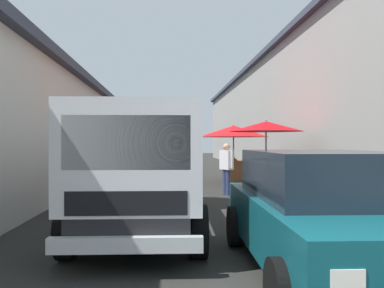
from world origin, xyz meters
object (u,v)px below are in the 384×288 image
fruit_stall_far_right (234,135)px  plastic_stool (245,193)px  fruit_stall_mid_lane (155,134)px  fruit_stall_far_left (151,139)px  hatchback_car (324,212)px  delivery_truck (138,177)px  fruit_stall_near_right (266,136)px  vendor_by_crates (226,166)px

fruit_stall_far_right → plastic_stool: size_ratio=6.51×
plastic_stool → fruit_stall_mid_lane: bearing=85.4°
fruit_stall_far_left → plastic_stool: size_ratio=6.16×
hatchback_car → delivery_truck: 2.72m
fruit_stall_mid_lane → fruit_stall_far_right: fruit_stall_mid_lane is taller
fruit_stall_mid_lane → delivery_truck: size_ratio=0.49×
fruit_stall_mid_lane → plastic_stool: (-0.18, -2.19, -1.44)m
hatchback_car → delivery_truck: (1.44, 2.28, 0.30)m
fruit_stall_near_right → fruit_stall_far_right: bearing=14.3°
plastic_stool → hatchback_car: bearing=179.3°
fruit_stall_far_right → delivery_truck: size_ratio=0.57×
fruit_stall_near_right → fruit_stall_far_right: (2.57, 0.66, 0.07)m
fruit_stall_far_left → delivery_truck: fruit_stall_far_left is taller
vendor_by_crates → plastic_stool: vendor_by_crates is taller
fruit_stall_near_right → vendor_by_crates: fruit_stall_near_right is taller
fruit_stall_far_right → vendor_by_crates: 4.16m
vendor_by_crates → fruit_stall_far_left: bearing=19.8°
fruit_stall_mid_lane → delivery_truck: (-3.72, 0.15, -0.72)m
fruit_stall_far_left → delivery_truck: bearing=-178.7°
fruit_stall_mid_lane → fruit_stall_far_right: 6.57m
fruit_stall_near_right → fruit_stall_far_right: fruit_stall_near_right is taller
hatchback_car → plastic_stool: bearing=-0.7°
fruit_stall_far_left → vendor_by_crates: 7.39m
plastic_stool → delivery_truck: bearing=146.6°
fruit_stall_near_right → hatchback_car: size_ratio=0.62×
fruit_stall_far_right → vendor_by_crates: fruit_stall_far_right is taller
fruit_stall_far_right → hatchback_car: (-11.04, 0.82, -1.12)m
fruit_stall_far_right → plastic_stool: fruit_stall_far_right is taller
fruit_stall_mid_lane → fruit_stall_far_left: bearing=2.8°
fruit_stall_far_left → vendor_by_crates: (-6.91, -2.49, -0.85)m
hatchback_car → plastic_stool: hatchback_car is taller
fruit_stall_far_left → delivery_truck: (-12.56, -0.29, -0.68)m
fruit_stall_far_left → vendor_by_crates: bearing=-160.2°
fruit_stall_near_right → hatchback_car: (-8.46, 1.48, -1.05)m
hatchback_car → vendor_by_crates: 7.09m
fruit_stall_far_right → hatchback_car: size_ratio=0.72×
fruit_stall_mid_lane → hatchback_car: bearing=-157.6°
fruit_stall_near_right → delivery_truck: bearing=151.8°
fruit_stall_far_left → vendor_by_crates: fruit_stall_far_left is taller
delivery_truck → vendor_by_crates: 6.06m
vendor_by_crates → delivery_truck: bearing=158.7°
fruit_stall_near_right → plastic_stool: fruit_stall_near_right is taller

